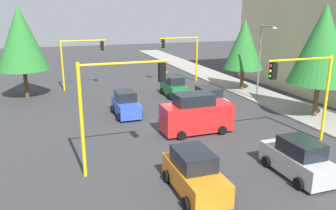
# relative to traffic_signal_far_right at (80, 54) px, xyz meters

# --- Properties ---
(ground_plane) EXTENTS (120.00, 120.00, 0.00)m
(ground_plane) POSITION_rel_traffic_signal_far_right_xyz_m (14.00, 5.63, -3.73)
(ground_plane) COLOR #353538
(sidewalk_kerb) EXTENTS (80.00, 4.00, 0.15)m
(sidewalk_kerb) POSITION_rel_traffic_signal_far_right_xyz_m (9.00, 16.13, -3.65)
(sidewalk_kerb) COLOR gray
(sidewalk_kerb) RESTS_ON ground
(traffic_signal_far_right) EXTENTS (0.36, 4.59, 5.24)m
(traffic_signal_far_right) POSITION_rel_traffic_signal_far_right_xyz_m (0.00, 0.00, 0.00)
(traffic_signal_far_right) COLOR yellow
(traffic_signal_far_right) RESTS_ON ground
(traffic_signal_near_left) EXTENTS (0.36, 4.59, 5.51)m
(traffic_signal_near_left) POSITION_rel_traffic_signal_far_right_xyz_m (20.00, 11.30, 0.18)
(traffic_signal_near_left) COLOR yellow
(traffic_signal_near_left) RESTS_ON ground
(traffic_signal_far_left) EXTENTS (0.36, 4.59, 5.23)m
(traffic_signal_far_left) POSITION_rel_traffic_signal_far_right_xyz_m (0.00, 11.25, -0.00)
(traffic_signal_far_left) COLOR yellow
(traffic_signal_far_left) RESTS_ON ground
(traffic_signal_near_right) EXTENTS (0.36, 4.59, 5.81)m
(traffic_signal_near_right) POSITION_rel_traffic_signal_far_right_xyz_m (20.00, -0.09, 0.38)
(traffic_signal_near_right) COLOR yellow
(traffic_signal_near_right) RESTS_ON ground
(street_lamp_curbside) EXTENTS (2.15, 0.28, 7.00)m
(street_lamp_curbside) POSITION_rel_traffic_signal_far_right_xyz_m (10.39, 14.83, 0.62)
(street_lamp_curbside) COLOR slate
(street_lamp_curbside) RESTS_ON ground
(tree_opposite_side) EXTENTS (4.69, 4.69, 8.59)m
(tree_opposite_side) POSITION_rel_traffic_signal_far_right_xyz_m (2.00, -5.37, 1.92)
(tree_opposite_side) COLOR brown
(tree_opposite_side) RESTS_ON ground
(tree_roadside_mid) EXTENTS (3.99, 3.99, 7.29)m
(tree_roadside_mid) POSITION_rel_traffic_signal_far_right_xyz_m (6.00, 15.63, 1.05)
(tree_roadside_mid) COLOR brown
(tree_roadside_mid) RESTS_ON ground
(tree_roadside_near) EXTENTS (4.72, 4.72, 8.65)m
(tree_roadside_near) POSITION_rel_traffic_signal_far_right_xyz_m (16.00, 16.13, 1.96)
(tree_roadside_near) COLOR brown
(tree_roadside_near) RESTS_ON ground
(delivery_van_red) EXTENTS (2.22, 4.80, 2.77)m
(delivery_van_red) POSITION_rel_traffic_signal_far_right_xyz_m (16.00, 6.02, -2.44)
(delivery_van_red) COLOR red
(delivery_van_red) RESTS_ON ground
(car_orange) EXTENTS (4.19, 2.09, 1.98)m
(car_orange) POSITION_rel_traffic_signal_far_right_xyz_m (23.22, 2.75, -2.83)
(car_orange) COLOR orange
(car_orange) RESTS_ON ground
(car_white) EXTENTS (4.13, 2.12, 1.98)m
(car_white) POSITION_rel_traffic_signal_far_right_xyz_m (11.28, 9.16, -2.83)
(car_white) COLOR white
(car_white) RESTS_ON ground
(car_blue) EXTENTS (3.73, 1.97, 1.98)m
(car_blue) POSITION_rel_traffic_signal_far_right_xyz_m (10.59, 2.34, -2.83)
(car_blue) COLOR blue
(car_blue) RESTS_ON ground
(car_silver) EXTENTS (4.13, 1.97, 1.98)m
(car_silver) POSITION_rel_traffic_signal_far_right_xyz_m (23.48, 8.32, -2.83)
(car_silver) COLOR #B2B5BA
(car_silver) RESTS_ON ground
(car_green) EXTENTS (3.66, 1.95, 1.98)m
(car_green) POSITION_rel_traffic_signal_far_right_xyz_m (5.91, 8.13, -2.83)
(car_green) COLOR #1E7238
(car_green) RESTS_ON ground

